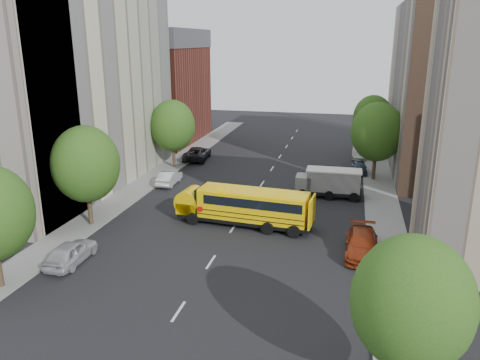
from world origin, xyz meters
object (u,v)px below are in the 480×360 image
(street_tree_2, at_px, (173,126))
(street_tree_3, at_px, (412,303))
(street_tree_1, at_px, (86,164))
(parked_car_1, at_px, (169,178))
(safari_truck, at_px, (329,182))
(parked_car_2, at_px, (197,153))
(street_tree_4, at_px, (377,132))
(parked_car_5, at_px, (359,152))
(parked_car_4, at_px, (359,167))
(parked_car_0, at_px, (71,252))
(parked_car_3, at_px, (362,244))
(school_bus, at_px, (244,205))
(street_tree_5, at_px, (373,117))

(street_tree_2, xyz_separation_m, street_tree_3, (22.00, -32.00, -0.37))
(street_tree_1, height_order, parked_car_1, street_tree_1)
(safari_truck, bearing_deg, street_tree_3, -80.95)
(safari_truck, distance_m, parked_car_2, 19.57)
(street_tree_4, relative_size, parked_car_5, 1.77)
(street_tree_3, bearing_deg, street_tree_2, 124.51)
(parked_car_5, bearing_deg, parked_car_4, -88.43)
(street_tree_4, distance_m, parked_car_0, 31.55)
(street_tree_2, height_order, parked_car_5, street_tree_2)
(parked_car_2, relative_size, parked_car_3, 1.07)
(safari_truck, distance_m, parked_car_0, 23.45)
(parked_car_1, xyz_separation_m, parked_car_5, (18.70, 15.76, 0.06))
(school_bus, relative_size, parked_car_0, 2.42)
(street_tree_2, bearing_deg, street_tree_1, -90.00)
(parked_car_0, bearing_deg, street_tree_1, -71.82)
(parked_car_3, relative_size, parked_car_5, 1.16)
(safari_truck, distance_m, parked_car_3, 12.27)
(school_bus, distance_m, parked_car_4, 19.76)
(street_tree_2, height_order, school_bus, street_tree_2)
(street_tree_5, xyz_separation_m, parked_car_0, (-19.80, -36.18, -3.95))
(school_bus, bearing_deg, parked_car_1, 142.90)
(street_tree_5, distance_m, safari_truck, 19.38)
(street_tree_2, distance_m, parked_car_3, 27.99)
(school_bus, relative_size, parked_car_4, 2.81)
(street_tree_3, height_order, safari_truck, street_tree_3)
(street_tree_2, relative_size, street_tree_4, 0.95)
(school_bus, bearing_deg, parked_car_5, 75.21)
(street_tree_1, bearing_deg, street_tree_5, 53.75)
(street_tree_4, distance_m, street_tree_5, 12.01)
(school_bus, bearing_deg, street_tree_4, 60.86)
(street_tree_1, relative_size, parked_car_1, 1.88)
(parked_car_1, height_order, parked_car_5, parked_car_5)
(school_bus, bearing_deg, street_tree_2, 132.71)
(school_bus, bearing_deg, street_tree_1, -161.07)
(street_tree_2, bearing_deg, street_tree_3, -55.49)
(street_tree_2, relative_size, street_tree_3, 1.08)
(parked_car_4, bearing_deg, school_bus, -119.58)
(parked_car_3, xyz_separation_m, parked_car_4, (0.00, 20.92, -0.12))
(street_tree_2, xyz_separation_m, safari_truck, (17.72, -6.61, -3.43))
(street_tree_5, bearing_deg, safari_truck, -102.95)
(safari_truck, distance_m, parked_car_1, 15.84)
(street_tree_4, xyz_separation_m, parked_car_5, (-1.40, 9.45, -4.32))
(street_tree_4, xyz_separation_m, school_bus, (-10.37, -15.17, -3.41))
(street_tree_2, bearing_deg, parked_car_2, 71.44)
(parked_car_1, bearing_deg, school_bus, 135.26)
(parked_car_3, distance_m, parked_car_5, 27.97)
(street_tree_3, relative_size, parked_car_0, 1.60)
(street_tree_2, bearing_deg, street_tree_5, 28.61)
(street_tree_4, height_order, parked_car_5, street_tree_4)
(street_tree_2, relative_size, parked_car_4, 2.02)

